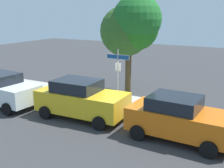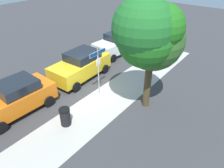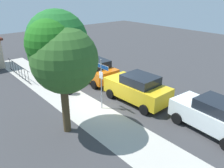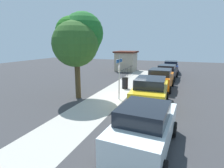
% 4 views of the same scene
% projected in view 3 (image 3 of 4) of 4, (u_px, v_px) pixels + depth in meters
% --- Properties ---
extents(ground_plane, '(60.00, 60.00, 0.00)m').
position_uv_depth(ground_plane, '(102.00, 103.00, 14.80)').
color(ground_plane, '#38383A').
extents(sidewalk_strip, '(24.00, 2.60, 0.00)m').
position_uv_depth(sidewalk_strip, '(69.00, 99.00, 15.43)').
color(sidewalk_strip, '#AFABA1').
rests_on(sidewalk_strip, ground_plane).
extents(street_sign, '(1.31, 0.07, 3.13)m').
position_uv_depth(street_sign, '(101.00, 76.00, 13.42)').
color(street_sign, '#9EA0A5').
rests_on(street_sign, ground_plane).
extents(shade_tree, '(3.84, 3.15, 6.05)m').
position_uv_depth(shade_tree, '(59.00, 51.00, 10.56)').
color(shade_tree, '#483A22').
rests_on(shade_tree, ground_plane).
extents(car_white, '(4.26, 2.26, 1.78)m').
position_uv_depth(car_white, '(213.00, 115.00, 11.66)').
color(car_white, white).
rests_on(car_white, ground_plane).
extents(car_yellow, '(4.43, 2.25, 1.87)m').
position_uv_depth(car_yellow, '(137.00, 88.00, 14.69)').
color(car_yellow, gold).
rests_on(car_yellow, ground_plane).
extents(car_orange, '(4.15, 2.24, 1.78)m').
position_uv_depth(car_orange, '(94.00, 70.00, 18.15)').
color(car_orange, orange).
rests_on(car_orange, ground_plane).
extents(car_black, '(4.60, 2.33, 1.61)m').
position_uv_depth(car_black, '(66.00, 58.00, 21.69)').
color(car_black, black).
rests_on(car_black, ground_plane).
extents(car_blue, '(4.11, 2.14, 1.62)m').
position_uv_depth(car_blue, '(46.00, 48.00, 25.16)').
color(car_blue, navy).
rests_on(car_blue, ground_plane).
extents(iron_fence, '(4.93, 0.04, 1.07)m').
position_uv_depth(iron_fence, '(19.00, 70.00, 19.14)').
color(iron_fence, black).
rests_on(iron_fence, ground_plane).
extents(trash_bin, '(0.55, 0.55, 0.98)m').
position_uv_depth(trash_bin, '(68.00, 87.00, 15.97)').
color(trash_bin, black).
rests_on(trash_bin, ground_plane).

